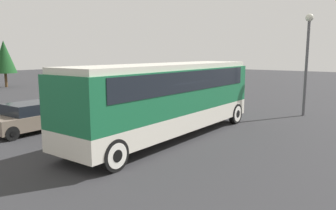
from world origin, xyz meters
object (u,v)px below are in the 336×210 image
(parked_car_near, at_px, (34,117))
(parked_car_mid, at_px, (131,96))
(tour_bus, at_px, (169,94))
(lamp_post, at_px, (307,50))

(parked_car_near, xyz_separation_m, parked_car_mid, (8.19, 1.34, 0.04))
(tour_bus, distance_m, parked_car_mid, 9.06)
(parked_car_near, bearing_deg, tour_bus, -64.16)
(parked_car_mid, xyz_separation_m, lamp_post, (3.46, -10.62, 3.12))
(parked_car_mid, height_order, lamp_post, lamp_post)
(parked_car_near, height_order, parked_car_mid, parked_car_mid)
(parked_car_near, distance_m, lamp_post, 15.23)
(lamp_post, bearing_deg, parked_car_mid, 108.02)
(tour_bus, xyz_separation_m, parked_car_near, (-2.84, 5.87, -1.25))
(tour_bus, height_order, lamp_post, lamp_post)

